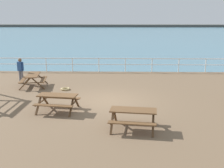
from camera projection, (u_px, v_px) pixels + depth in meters
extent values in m
cube|color=brown|center=(108.00, 103.00, 14.58)|extent=(30.00, 24.00, 0.20)
cube|color=teal|center=(117.00, 34.00, 65.75)|extent=(142.00, 90.00, 0.01)
cube|color=#4C4C47|center=(118.00, 27.00, 107.48)|extent=(142.00, 6.00, 1.80)
cube|color=white|center=(112.00, 58.00, 21.82)|extent=(23.00, 0.06, 0.06)
cube|color=white|center=(112.00, 64.00, 21.94)|extent=(23.00, 0.05, 0.05)
cylinder|color=white|center=(20.00, 65.00, 22.13)|extent=(0.07, 0.07, 1.05)
cylinder|color=white|center=(46.00, 65.00, 22.08)|extent=(0.07, 0.07, 1.05)
cylinder|color=white|center=(72.00, 65.00, 22.02)|extent=(0.07, 0.07, 1.05)
cylinder|color=white|center=(99.00, 65.00, 21.97)|extent=(0.07, 0.07, 1.05)
cylinder|color=white|center=(125.00, 65.00, 21.92)|extent=(0.07, 0.07, 1.05)
cylinder|color=white|center=(152.00, 65.00, 21.87)|extent=(0.07, 0.07, 1.05)
cylinder|color=white|center=(179.00, 65.00, 21.82)|extent=(0.07, 0.07, 1.05)
cylinder|color=white|center=(206.00, 65.00, 21.77)|extent=(0.07, 0.07, 1.05)
cube|color=brown|center=(133.00, 110.00, 10.84)|extent=(1.87, 0.91, 0.05)
cube|color=brown|center=(134.00, 112.00, 11.50)|extent=(1.82, 0.48, 0.04)
cube|color=brown|center=(132.00, 123.00, 10.31)|extent=(1.82, 0.48, 0.04)
cube|color=#50351E|center=(153.00, 117.00, 11.18)|extent=(0.18, 0.80, 0.79)
cube|color=#50351E|center=(153.00, 124.00, 10.46)|extent=(0.18, 0.80, 0.79)
cube|color=#50351E|center=(153.00, 119.00, 10.80)|extent=(0.24, 1.50, 0.04)
cube|color=#50351E|center=(115.00, 115.00, 11.40)|extent=(0.18, 0.80, 0.79)
cube|color=#50351E|center=(112.00, 122.00, 10.68)|extent=(0.18, 0.80, 0.79)
cube|color=#50351E|center=(113.00, 117.00, 11.03)|extent=(0.24, 1.50, 0.04)
cube|color=brown|center=(33.00, 75.00, 17.29)|extent=(0.96, 1.88, 0.05)
cube|color=brown|center=(23.00, 80.00, 17.29)|extent=(0.52, 1.82, 0.04)
cube|color=brown|center=(44.00, 79.00, 17.43)|extent=(0.52, 1.82, 0.04)
cube|color=#50351E|center=(29.00, 78.00, 18.09)|extent=(0.80, 0.20, 0.79)
cube|color=#50351E|center=(41.00, 78.00, 18.17)|extent=(0.80, 0.20, 0.79)
cube|color=#50351E|center=(35.00, 77.00, 18.12)|extent=(1.49, 0.28, 0.04)
cube|color=#50351E|center=(25.00, 84.00, 16.58)|extent=(0.80, 0.20, 0.79)
cube|color=#50351E|center=(38.00, 83.00, 16.67)|extent=(0.80, 0.20, 0.79)
cube|color=#50351E|center=(31.00, 83.00, 16.62)|extent=(1.49, 0.28, 0.04)
cube|color=brown|center=(57.00, 95.00, 12.86)|extent=(1.88, 0.94, 0.05)
cube|color=brown|center=(62.00, 98.00, 13.53)|extent=(1.82, 0.50, 0.04)
cube|color=brown|center=(53.00, 106.00, 12.34)|extent=(1.82, 0.50, 0.04)
cube|color=#50351E|center=(76.00, 101.00, 13.19)|extent=(0.19, 0.80, 0.79)
cube|color=#50351E|center=(72.00, 106.00, 12.47)|extent=(0.19, 0.80, 0.79)
cube|color=#50351E|center=(74.00, 103.00, 12.82)|extent=(0.26, 1.49, 0.04)
cube|color=#50351E|center=(45.00, 100.00, 13.43)|extent=(0.19, 0.80, 0.79)
cube|color=#50351E|center=(39.00, 105.00, 12.71)|extent=(0.19, 0.80, 0.79)
cube|color=#50351E|center=(42.00, 101.00, 13.06)|extent=(0.26, 1.49, 0.04)
cylinder|color=slate|center=(20.00, 77.00, 18.17)|extent=(0.14, 0.14, 0.85)
cylinder|color=slate|center=(22.00, 77.00, 18.10)|extent=(0.14, 0.14, 0.85)
cube|color=#264C8C|center=(20.00, 66.00, 17.96)|extent=(0.40, 0.34, 0.58)
cylinder|color=#264C8C|center=(18.00, 66.00, 18.05)|extent=(0.09, 0.09, 0.52)
cylinder|color=#264C8C|center=(23.00, 66.00, 17.87)|extent=(0.09, 0.09, 0.52)
sphere|color=brown|center=(20.00, 60.00, 17.87)|extent=(0.23, 0.23, 0.23)
torus|color=tan|center=(65.00, 89.00, 16.68)|extent=(0.55, 0.55, 0.11)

